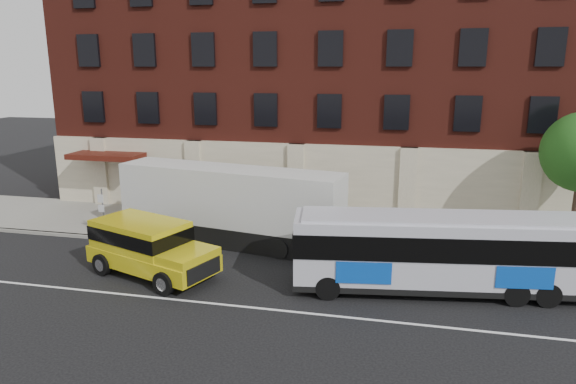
% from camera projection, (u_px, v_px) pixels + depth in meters
% --- Properties ---
extents(ground, '(120.00, 120.00, 0.00)m').
position_uv_depth(ground, '(228.00, 312.00, 17.61)').
color(ground, black).
rests_on(ground, ground).
extents(sidewalk, '(60.00, 6.00, 0.15)m').
position_uv_depth(sidewalk, '(285.00, 231.00, 26.13)').
color(sidewalk, gray).
rests_on(sidewalk, ground).
extents(kerb, '(60.00, 0.25, 0.15)m').
position_uv_depth(kerb, '(271.00, 251.00, 23.28)').
color(kerb, gray).
rests_on(kerb, ground).
extents(lane_line, '(60.00, 0.12, 0.01)m').
position_uv_depth(lane_line, '(232.00, 305.00, 18.08)').
color(lane_line, silver).
rests_on(lane_line, ground).
extents(building, '(30.00, 12.10, 15.00)m').
position_uv_depth(building, '(313.00, 78.00, 31.86)').
color(building, '#591D15').
rests_on(building, sidewalk).
extents(sign_pole, '(0.30, 0.20, 2.50)m').
position_uv_depth(sign_pole, '(103.00, 210.00, 24.88)').
color(sign_pole, slate).
rests_on(sign_pole, ground).
extents(city_bus, '(11.03, 3.80, 2.96)m').
position_uv_depth(city_bus, '(440.00, 250.00, 18.86)').
color(city_bus, silver).
rests_on(city_bus, ground).
extents(yellow_suv, '(5.88, 3.96, 2.19)m').
position_uv_depth(yellow_suv, '(147.00, 244.00, 20.61)').
color(yellow_suv, gold).
rests_on(yellow_suv, ground).
extents(shipping_container, '(11.17, 4.09, 3.65)m').
position_uv_depth(shipping_container, '(230.00, 206.00, 24.22)').
color(shipping_container, black).
rests_on(shipping_container, ground).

